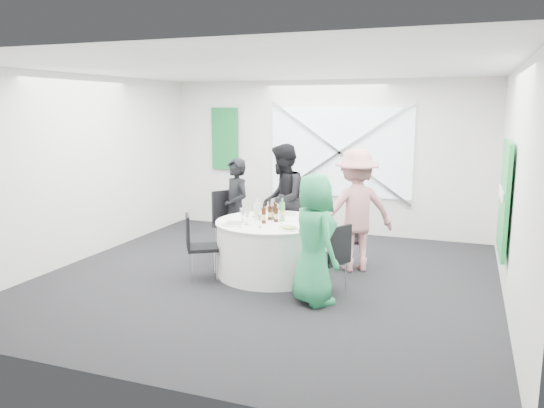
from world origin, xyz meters
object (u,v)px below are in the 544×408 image
(banquet_table, at_px, (272,248))
(chair_front_right, at_px, (333,254))
(chair_back_right, at_px, (352,235))
(person_man_back, at_px, (283,200))
(green_water_bottle, at_px, (282,212))
(chair_front_left, at_px, (196,242))
(person_man_back_left, at_px, (236,208))
(person_woman_green, at_px, (314,239))
(chair_back_left, at_px, (229,218))
(chair_back, at_px, (300,223))
(clear_water_bottle, at_px, (257,212))
(person_woman_pink, at_px, (356,210))

(banquet_table, height_order, chair_front_right, chair_front_right)
(chair_back_right, height_order, person_man_back, person_man_back)
(chair_back_right, distance_m, green_water_bottle, 1.14)
(chair_front_left, relative_size, person_man_back_left, 0.58)
(person_woman_green, bearing_deg, chair_back_left, 5.74)
(chair_front_left, distance_m, person_woman_green, 1.77)
(person_man_back_left, bearing_deg, chair_back, 62.60)
(chair_front_left, xyz_separation_m, clear_water_bottle, (0.67, 0.54, 0.36))
(person_woman_green, bearing_deg, chair_back, -22.86)
(person_woman_pink, bearing_deg, banquet_table, 0.00)
(chair_back, distance_m, green_water_bottle, 1.04)
(chair_back_left, height_order, chair_front_right, chair_back_left)
(chair_back, height_order, person_man_back, person_man_back)
(person_woman_green, xyz_separation_m, clear_water_bottle, (-1.06, 0.84, 0.10))
(chair_front_right, distance_m, person_woman_green, 0.43)
(chair_back, xyz_separation_m, person_woman_green, (0.77, -1.90, 0.25))
(person_woman_pink, height_order, clear_water_bottle, person_woman_pink)
(chair_back, relative_size, person_man_back_left, 0.58)
(chair_back_left, relative_size, person_woman_green, 0.66)
(chair_back, height_order, green_water_bottle, green_water_bottle)
(chair_back, bearing_deg, person_man_back_left, -150.00)
(banquet_table, relative_size, clear_water_bottle, 5.11)
(chair_back, distance_m, chair_back_left, 1.11)
(banquet_table, height_order, green_water_bottle, green_water_bottle)
(chair_front_right, height_order, person_woman_green, person_woman_green)
(chair_back_left, relative_size, green_water_bottle, 3.24)
(person_woman_pink, bearing_deg, person_man_back_left, -30.65)
(chair_back_right, bearing_deg, green_water_bottle, -89.37)
(banquet_table, height_order, person_woman_green, person_woman_green)
(person_woman_pink, height_order, green_water_bottle, person_woman_pink)
(chair_back_left, bearing_deg, chair_front_right, -87.41)
(person_woman_green, bearing_deg, banquet_table, 0.00)
(clear_water_bottle, bearing_deg, person_man_back_left, 134.15)
(green_water_bottle, bearing_deg, person_woman_green, -52.05)
(banquet_table, distance_m, chair_front_left, 1.05)
(chair_back_right, height_order, green_water_bottle, green_water_bottle)
(chair_back_left, relative_size, chair_back_right, 1.26)
(person_woman_pink, xyz_separation_m, person_woman_green, (-0.19, -1.46, -0.09))
(person_man_back, xyz_separation_m, green_water_bottle, (0.32, -0.94, 0.01))
(chair_back_right, distance_m, person_man_back_left, 1.82)
(banquet_table, height_order, chair_back_left, chair_back_left)
(green_water_bottle, height_order, clear_water_bottle, green_water_bottle)
(chair_front_left, relative_size, clear_water_bottle, 2.92)
(banquet_table, distance_m, person_woman_green, 1.26)
(chair_back, distance_m, chair_front_right, 1.83)
(green_water_bottle, bearing_deg, chair_back_right, 37.34)
(chair_front_right, bearing_deg, banquet_table, -90.00)
(chair_back_left, xyz_separation_m, chair_front_right, (1.93, -1.15, -0.08))
(person_man_back_left, bearing_deg, banquet_table, -0.00)
(clear_water_bottle, bearing_deg, person_man_back, 89.20)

